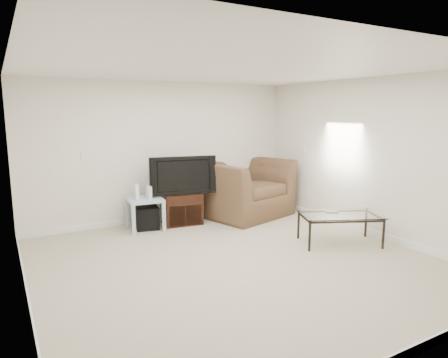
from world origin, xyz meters
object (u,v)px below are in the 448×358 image
recliner (243,179)px  side_table (145,214)px  coffee_table (339,229)px  television (182,175)px  subwoofer (147,218)px  tv_stand (182,208)px

recliner → side_table: bearing=164.5°
coffee_table → side_table: bearing=136.4°
television → subwoofer: size_ratio=2.86×
side_table → subwoofer: side_table is taller
television → subwoofer: (-0.63, 0.05, -0.70)m
tv_stand → coffee_table: bearing=-45.9°
recliner → television: bearing=165.7°
subwoofer → coffee_table: bearing=-44.3°
recliner → tv_stand: bearing=164.5°
television → coffee_table: size_ratio=0.92×
subwoofer → television: bearing=-4.2°
recliner → coffee_table: (0.34, -2.18, -0.48)m
tv_stand → side_table: tv_stand is taller
tv_stand → recliner: bearing=7.5°
side_table → recliner: size_ratio=0.34×
subwoofer → coffee_table: 3.15m
tv_stand → subwoofer: 0.64m
tv_stand → television: (-0.00, -0.03, 0.61)m
tv_stand → television: bearing=-90.0°
television → recliner: (1.28, 0.03, -0.18)m
tv_stand → side_table: size_ratio=1.19×
side_table → coffee_table: side_table is taller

